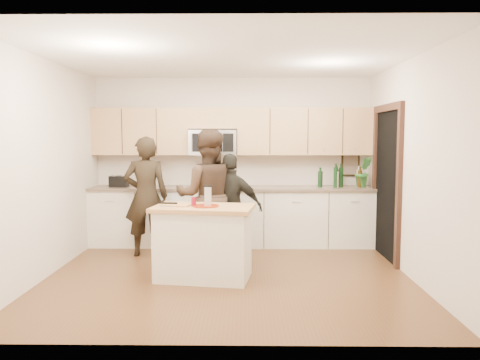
{
  "coord_description": "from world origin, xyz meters",
  "views": [
    {
      "loc": [
        0.22,
        -5.76,
        1.74
      ],
      "look_at": [
        0.14,
        0.35,
        1.17
      ],
      "focal_mm": 35.0,
      "sensor_mm": 36.0,
      "label": 1
    }
  ],
  "objects_px": {
    "island": "(204,242)",
    "woman_center": "(207,196)",
    "woman_right": "(231,208)",
    "woman_left": "(146,196)",
    "toaster": "(119,181)"
  },
  "relations": [
    {
      "from": "island",
      "to": "woman_center",
      "type": "relative_size",
      "value": 0.7
    },
    {
      "from": "island",
      "to": "woman_right",
      "type": "xyz_separation_m",
      "value": [
        0.31,
        0.82,
        0.3
      ]
    },
    {
      "from": "toaster",
      "to": "woman_left",
      "type": "relative_size",
      "value": 0.16
    },
    {
      "from": "woman_center",
      "to": "woman_left",
      "type": "bearing_deg",
      "value": -21.61
    },
    {
      "from": "woman_left",
      "to": "woman_center",
      "type": "distance_m",
      "value": 0.98
    },
    {
      "from": "toaster",
      "to": "woman_center",
      "type": "bearing_deg",
      "value": -33.87
    },
    {
      "from": "woman_right",
      "to": "woman_left",
      "type": "bearing_deg",
      "value": -3.15
    },
    {
      "from": "woman_center",
      "to": "woman_right",
      "type": "bearing_deg",
      "value": -179.11
    },
    {
      "from": "woman_right",
      "to": "woman_center",
      "type": "bearing_deg",
      "value": 13.85
    },
    {
      "from": "island",
      "to": "woman_left",
      "type": "height_order",
      "value": "woman_left"
    },
    {
      "from": "island",
      "to": "woman_center",
      "type": "height_order",
      "value": "woman_center"
    },
    {
      "from": "island",
      "to": "woman_right",
      "type": "distance_m",
      "value": 0.92
    },
    {
      "from": "island",
      "to": "woman_left",
      "type": "xyz_separation_m",
      "value": [
        -0.94,
        1.13,
        0.42
      ]
    },
    {
      "from": "woman_right",
      "to": "toaster",
      "type": "bearing_deg",
      "value": -17.55
    },
    {
      "from": "toaster",
      "to": "woman_center",
      "type": "xyz_separation_m",
      "value": [
        1.5,
        -1.01,
        -0.11
      ]
    }
  ]
}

